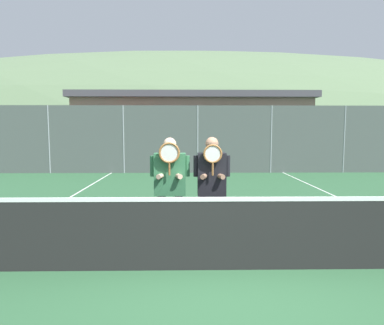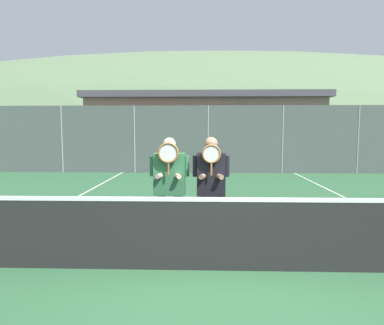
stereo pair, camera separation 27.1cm
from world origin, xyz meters
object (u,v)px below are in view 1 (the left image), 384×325
Objects in this scene: car_left_of_center at (190,148)px; car_center at (285,148)px; player_center_left at (212,183)px; player_leftmost at (170,182)px; car_far_left at (89,148)px.

car_left_of_center is 1.00× the size of car_center.
player_center_left is at bearing -88.90° from car_left_of_center.
car_left_of_center reaches higher than player_center_left.
car_left_of_center is at bearing -175.17° from car_center.
player_leftmost is at bearing -92.17° from car_left_of_center.
player_center_left is 0.37× the size of car_far_left.
player_leftmost is 13.05m from car_center.
car_left_of_center is at bearing 87.83° from player_leftmost.
car_left_of_center is at bearing 91.10° from player_center_left.
car_left_of_center reaches higher than car_center.
car_left_of_center reaches higher than car_far_left.
player_leftmost is 11.52m from car_left_of_center.
car_center is at bearing 68.85° from player_center_left.
car_center is (4.87, 0.41, -0.01)m from car_left_of_center.
car_far_left is at bearing 114.02° from player_center_left.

